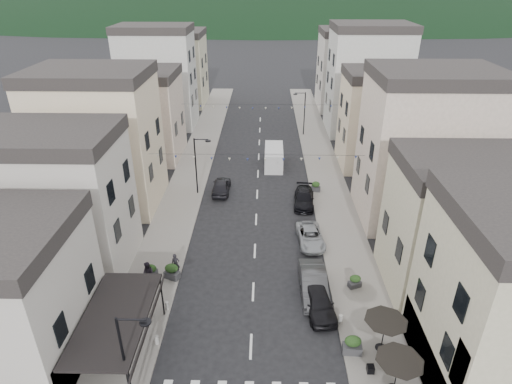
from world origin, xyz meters
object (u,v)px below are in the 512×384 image
parked_car_b (314,284)px  pedestrian_a (176,264)px  parked_car_a (319,301)px  delivery_van (274,156)px  parked_car_d (304,198)px  pedestrian_b (148,274)px  parked_car_e (221,186)px  parked_car_c (310,236)px

parked_car_b → pedestrian_a: bearing=168.8°
pedestrian_a → parked_car_b: bearing=-20.6°
parked_car_b → pedestrian_a: pedestrian_a is taller
parked_car_a → delivery_van: 24.14m
parked_car_d → pedestrian_b: size_ratio=2.44×
parked_car_a → parked_car_e: bearing=107.4°
parked_car_c → pedestrian_b: 13.45m
parked_car_c → pedestrian_b: size_ratio=2.34×
parked_car_b → parked_car_d: bearing=87.8°
pedestrian_b → parked_car_d: bearing=90.4°
parked_car_d → pedestrian_b: 17.40m
parked_car_c → parked_car_e: 12.27m
parked_car_a → pedestrian_b: bearing=161.4°
parked_car_b → parked_car_d: 13.03m
parked_car_d → delivery_van: 9.68m
parked_car_d → delivery_van: (-2.80, 9.25, 0.56)m
parked_car_d → delivery_van: bearing=111.5°
parked_car_a → delivery_van: size_ratio=0.83×
pedestrian_b → parked_car_a: bearing=33.8°
pedestrian_a → parked_car_d: bearing=37.0°
parked_car_e → pedestrian_a: size_ratio=2.54×
parked_car_c → parked_car_e: parked_car_e is taller
parked_car_d → parked_car_e: (-8.29, 2.38, 0.06)m
parked_car_e → pedestrian_a: 13.71m
parked_car_a → parked_car_c: bearing=80.7°
parked_car_b → parked_car_c: size_ratio=1.14×
parked_car_e → parked_car_d: bearing=164.5°
parked_car_b → parked_car_e: bearing=116.6°
parked_car_a → parked_car_d: bearing=81.4°
parked_car_d → pedestrian_a: 15.26m
parked_car_a → parked_car_c: size_ratio=0.99×
parked_car_c → delivery_van: size_ratio=0.84×
parked_car_a → parked_car_b: bearing=87.8°
parked_car_b → parked_car_c: 6.39m
parked_car_e → pedestrian_b: 15.36m
parked_car_b → delivery_van: 22.42m
delivery_van → pedestrian_b: 23.65m
parked_car_d → pedestrian_a: (-10.40, -11.16, 0.29)m
pedestrian_a → parked_car_e: bearing=71.1°
parked_car_c → parked_car_d: (0.00, 6.66, 0.06)m
pedestrian_b → pedestrian_a: bearing=82.3°
parked_car_c → parked_car_d: size_ratio=0.96×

